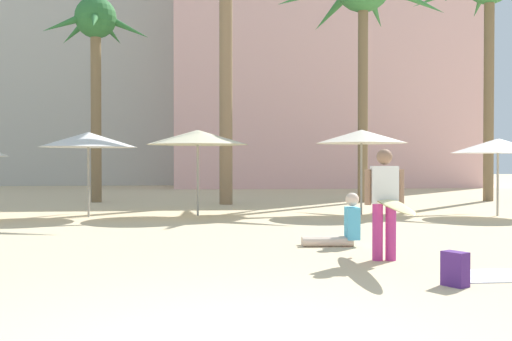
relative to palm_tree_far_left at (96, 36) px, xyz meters
name	(u,v)px	position (x,y,z in m)	size (l,w,h in m)	color
hotel_pink	(317,36)	(10.95, 14.06, 3.13)	(17.08, 8.92, 18.37)	beige
palm_tree_far_left	(96,36)	(0.00, 0.00, 0.00)	(3.80, 3.88, 7.48)	brown
cafe_umbrella_0	(361,137)	(8.30, -5.83, -3.86)	(2.56, 2.56, 2.39)	gray
cafe_umbrella_1	(88,140)	(0.79, -5.90, -3.97)	(2.58, 2.58, 2.29)	gray
cafe_umbrella_2	(198,137)	(3.71, -5.78, -3.89)	(2.79, 2.79, 2.37)	gray
cafe_umbrella_5	(498,146)	(11.94, -6.56, -4.13)	(2.51, 2.51, 2.13)	gray
beach_towel	(512,275)	(7.86, -14.85, -6.05)	(1.58, 0.87, 0.01)	white
backpack	(456,269)	(6.84, -15.41, -5.85)	(0.34, 0.35, 0.42)	#4B2571
person_mid_center	(342,228)	(6.28, -11.89, -5.73)	(1.03, 0.44, 0.95)	beige
person_near_left	(387,201)	(6.56, -13.61, -5.13)	(0.62, 2.78, 1.70)	#B7337F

